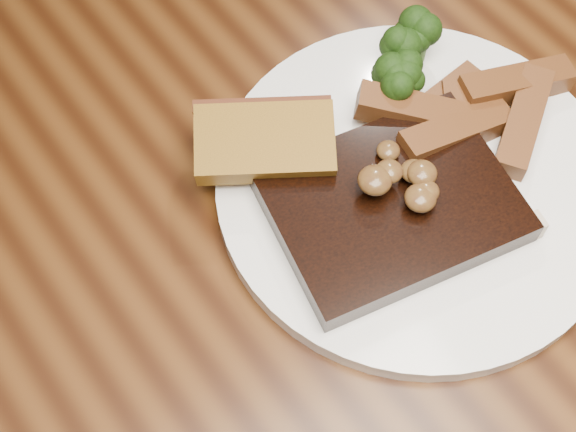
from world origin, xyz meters
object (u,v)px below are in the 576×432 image
plate (415,186)px  dining_table (285,273)px  steak (391,206)px  potato_wedges (470,118)px  garlic_bread (265,157)px

plate → dining_table: bearing=159.2°
dining_table → steak: steak is taller
steak → plate: bearing=27.2°
potato_wedges → dining_table: bearing=172.1°
dining_table → potato_wedges: potato_wedges is taller
dining_table → plate: (0.10, -0.04, 0.10)m
garlic_bread → potato_wedges: 0.16m
plate → garlic_bread: 0.12m
steak → garlic_bread: bearing=130.3°
plate → potato_wedges: potato_wedges is taller
plate → garlic_bread: bearing=136.0°
dining_table → steak: 0.14m
dining_table → garlic_bread: garlic_bread is taller
dining_table → plate: plate is taller
garlic_bread → potato_wedges: potato_wedges is taller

